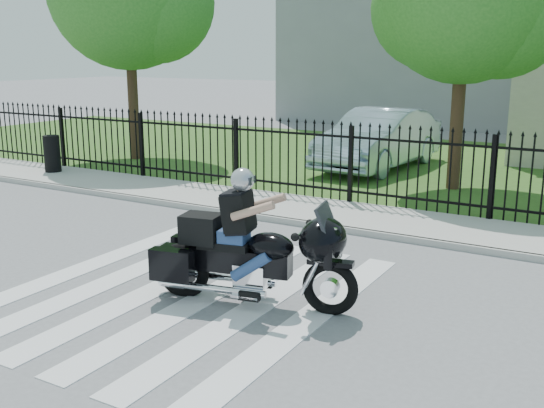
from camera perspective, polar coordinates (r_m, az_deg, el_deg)
The scene contains 9 objects.
ground at distance 9.29m, azimuth -8.03°, elevation -7.82°, with size 120.00×120.00×0.00m, color slate.
crosswalk at distance 9.29m, azimuth -8.04°, elevation -7.79°, with size 5.00×5.50×0.01m, color silver, non-canonical shape.
sidewalk at distance 13.36m, azimuth 5.26°, elevation -0.84°, with size 40.00×2.00×0.12m, color #ADAAA3.
curb at distance 12.49m, azimuth 3.32°, elevation -1.83°, with size 40.00×0.12×0.12m, color #ADAAA3.
grass_strip at distance 19.81m, azimuth 13.86°, elevation 3.38°, with size 40.00×12.00×0.02m, color #31551D.
iron_fence at distance 14.08m, azimuth 7.05°, elevation 3.36°, with size 26.00×0.04×1.80m.
motorcycle_rider at distance 8.56m, azimuth -2.23°, elevation -3.99°, with size 2.87×1.32×1.92m.
parked_car at distance 18.89m, azimuth 9.58°, elevation 5.78°, with size 1.82×5.22×1.72m, color silver.
litter_bin at distance 18.60m, azimuth -19.11°, elevation 4.29°, with size 0.44×0.44×1.00m, color black.
Camera 1 is at (5.41, -6.76, 3.35)m, focal length 42.00 mm.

